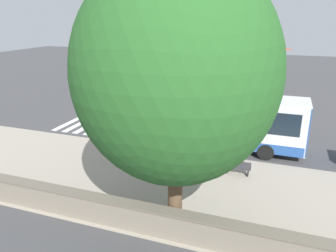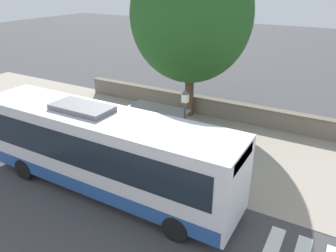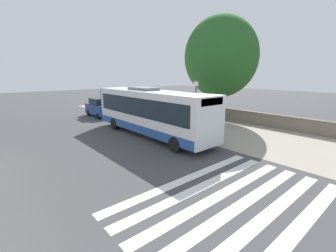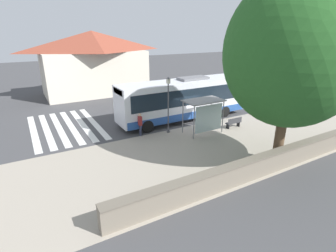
{
  "view_description": "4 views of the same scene",
  "coord_description": "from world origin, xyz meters",
  "px_view_note": "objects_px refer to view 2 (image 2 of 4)",
  "views": [
    {
      "loc": [
        -18.98,
        -4.91,
        8.5
      ],
      "look_at": [
        -1.8,
        1.22,
        2.29
      ],
      "focal_mm": 35.0,
      "sensor_mm": 36.0,
      "label": 1
    },
    {
      "loc": [
        10.91,
        7.86,
        8.51
      ],
      "look_at": [
        -0.95,
        1.08,
        2.37
      ],
      "focal_mm": 35.0,
      "sensor_mm": 36.0,
      "label": 2
    },
    {
      "loc": [
        12.01,
        13.47,
        4.77
      ],
      "look_at": [
        1.12,
        0.82,
        0.93
      ],
      "focal_mm": 24.0,
      "sensor_mm": 36.0,
      "label": 3
    },
    {
      "loc": [
        -17.14,
        11.78,
        7.66
      ],
      "look_at": [
        -1.28,
        2.73,
        0.93
      ],
      "focal_mm": 28.0,
      "sensor_mm": 36.0,
      "label": 4
    }
  ],
  "objects_px": {
    "bench": "(116,134)",
    "bus": "(102,149)",
    "pedestrian": "(226,181)",
    "shade_tree": "(191,15)",
    "bus_shelter": "(157,117)",
    "street_lamp_near": "(184,131)"
  },
  "relations": [
    {
      "from": "bench",
      "to": "street_lamp_near",
      "type": "bearing_deg",
      "value": 71.42
    },
    {
      "from": "bus_shelter",
      "to": "street_lamp_near",
      "type": "relative_size",
      "value": 0.69
    },
    {
      "from": "bus_shelter",
      "to": "pedestrian",
      "type": "distance_m",
      "value": 5.05
    },
    {
      "from": "bus_shelter",
      "to": "bench",
      "type": "height_order",
      "value": "bus_shelter"
    },
    {
      "from": "bench",
      "to": "street_lamp_near",
      "type": "relative_size",
      "value": 0.33
    },
    {
      "from": "bus",
      "to": "bus_shelter",
      "type": "relative_size",
      "value": 3.98
    },
    {
      "from": "bench",
      "to": "bus_shelter",
      "type": "bearing_deg",
      "value": 85.39
    },
    {
      "from": "bench",
      "to": "shade_tree",
      "type": "bearing_deg",
      "value": 162.66
    },
    {
      "from": "pedestrian",
      "to": "shade_tree",
      "type": "distance_m",
      "value": 11.15
    },
    {
      "from": "bench",
      "to": "street_lamp_near",
      "type": "xyz_separation_m",
      "value": [
        1.76,
        5.23,
        2.14
      ]
    },
    {
      "from": "pedestrian",
      "to": "bench",
      "type": "xyz_separation_m",
      "value": [
        -2.23,
        -7.41,
        -0.61
      ]
    },
    {
      "from": "bus_shelter",
      "to": "street_lamp_near",
      "type": "bearing_deg",
      "value": 56.66
    },
    {
      "from": "bench",
      "to": "bus",
      "type": "bearing_deg",
      "value": 31.9
    },
    {
      "from": "bus",
      "to": "pedestrian",
      "type": "bearing_deg",
      "value": 108.01
    },
    {
      "from": "bus_shelter",
      "to": "bench",
      "type": "relative_size",
      "value": 2.11
    },
    {
      "from": "bench",
      "to": "shade_tree",
      "type": "distance_m",
      "value": 8.5
    },
    {
      "from": "bus",
      "to": "pedestrian",
      "type": "distance_m",
      "value": 5.34
    },
    {
      "from": "bus",
      "to": "shade_tree",
      "type": "xyz_separation_m",
      "value": [
        -9.57,
        -0.62,
        4.57
      ]
    },
    {
      "from": "bus_shelter",
      "to": "shade_tree",
      "type": "xyz_separation_m",
      "value": [
        -5.94,
        -1.13,
        4.31
      ]
    },
    {
      "from": "bus_shelter",
      "to": "shade_tree",
      "type": "relative_size",
      "value": 0.29
    },
    {
      "from": "bus_shelter",
      "to": "pedestrian",
      "type": "bearing_deg",
      "value": 66.03
    },
    {
      "from": "pedestrian",
      "to": "bench",
      "type": "bearing_deg",
      "value": -106.78
    }
  ]
}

